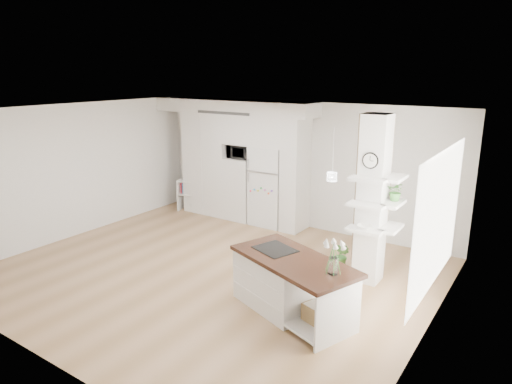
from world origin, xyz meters
TOP-DOWN VIEW (x-y plane):
  - floor at (0.00, 0.00)m, footprint 7.00×6.00m
  - room at (0.00, 0.00)m, footprint 7.04×6.04m
  - cabinet_wall at (-1.45, 2.67)m, footprint 4.00×0.71m
  - refrigerator at (-0.53, 2.68)m, footprint 0.78×0.69m
  - column at (2.38, 1.13)m, footprint 0.69×0.90m
  - window at (3.48, 0.30)m, footprint 0.00×2.40m
  - pendant_light at (1.70, 0.15)m, footprint 0.12×0.12m
  - kitchen_island at (1.63, -0.36)m, footprint 2.04×1.46m
  - bookshelf at (-2.63, 2.51)m, footprint 0.73×0.55m
  - floor_plant_a at (1.78, 1.35)m, footprint 0.32×0.29m
  - floor_plant_b at (2.04, 2.12)m, footprint 0.34×0.34m
  - microwave at (-1.27, 2.62)m, footprint 0.54×0.37m
  - shelf_plant at (2.63, 1.30)m, footprint 0.27×0.23m
  - decor_bowl at (2.30, 0.90)m, footprint 0.22×0.22m

SIDE VIEW (x-z plane):
  - floor at x=0.00m, z-range -0.01..0.01m
  - floor_plant_b at x=2.04m, z-range 0.00..0.45m
  - floor_plant_a at x=1.78m, z-range 0.00..0.48m
  - bookshelf at x=-2.63m, z-range -0.05..0.71m
  - kitchen_island at x=1.63m, z-range -0.26..1.14m
  - refrigerator at x=-0.53m, z-range 0.00..1.75m
  - decor_bowl at x=2.30m, z-range 0.98..1.03m
  - column at x=2.38m, z-range 0.00..2.70m
  - window at x=3.48m, z-range 0.30..2.70m
  - cabinet_wall at x=-1.45m, z-range 0.16..2.86m
  - shelf_plant at x=2.63m, z-range 1.38..1.67m
  - microwave at x=-1.27m, z-range 1.42..1.72m
  - room at x=0.00m, z-range 0.50..3.22m
  - pendant_light at x=1.70m, z-range 2.07..2.17m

